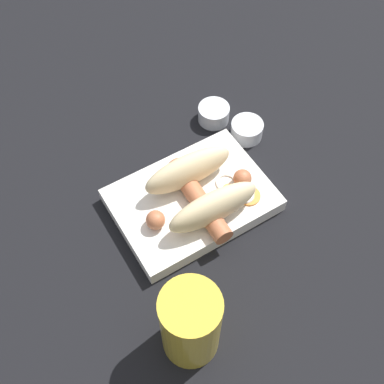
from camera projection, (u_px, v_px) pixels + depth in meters
The scene contains 8 objects.
ground_plane at pixel (192, 204), 0.75m from camera, with size 3.00×3.00×0.00m, color black.
food_tray at pixel (192, 200), 0.74m from camera, with size 0.24×0.17×0.03m.
bread_roll at pixel (200, 188), 0.70m from camera, with size 0.15×0.12×0.06m.
sausage at pixel (200, 199), 0.71m from camera, with size 0.18×0.15×0.03m.
pickled_veggies at pixel (241, 192), 0.73m from camera, with size 0.06×0.08×0.01m.
condiment_cup_near at pixel (247, 131), 0.82m from camera, with size 0.05×0.05×0.03m.
condiment_cup_far at pixel (214, 114), 0.84m from camera, with size 0.05×0.05×0.03m.
drink_glass at pixel (190, 324), 0.58m from camera, with size 0.07×0.07×0.14m.
Camera 1 is at (0.20, 0.34, 0.64)m, focal length 45.00 mm.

